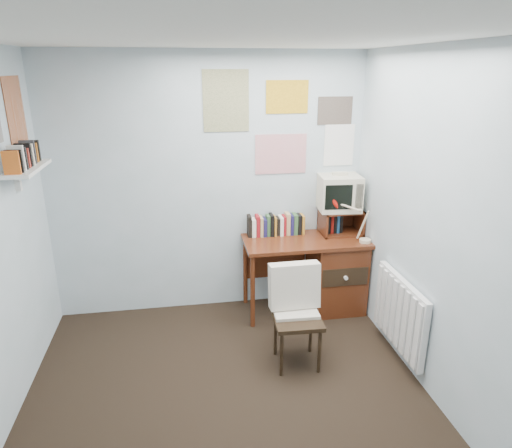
# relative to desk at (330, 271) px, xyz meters

# --- Properties ---
(ground) EXTENTS (3.50, 3.50, 0.00)m
(ground) POSITION_rel_desk_xyz_m (-1.17, -1.48, -0.41)
(ground) COLOR black
(ground) RESTS_ON ground
(back_wall) EXTENTS (3.00, 0.02, 2.50)m
(back_wall) POSITION_rel_desk_xyz_m (-1.17, 0.27, 0.84)
(back_wall) COLOR silver
(back_wall) RESTS_ON ground
(right_wall) EXTENTS (0.02, 3.50, 2.50)m
(right_wall) POSITION_rel_desk_xyz_m (0.33, -1.48, 0.84)
(right_wall) COLOR silver
(right_wall) RESTS_ON ground
(ceiling) EXTENTS (3.00, 3.50, 0.02)m
(ceiling) POSITION_rel_desk_xyz_m (-1.17, -1.48, 2.09)
(ceiling) COLOR white
(ceiling) RESTS_ON back_wall
(desk) EXTENTS (1.20, 0.55, 0.76)m
(desk) POSITION_rel_desk_xyz_m (0.00, 0.00, 0.00)
(desk) COLOR #5B2814
(desk) RESTS_ON ground
(desk_chair) EXTENTS (0.43, 0.41, 0.81)m
(desk_chair) POSITION_rel_desk_xyz_m (-0.57, -0.87, 0.00)
(desk_chair) COLOR black
(desk_chair) RESTS_ON ground
(desk_lamp) EXTENTS (0.29, 0.25, 0.40)m
(desk_lamp) POSITION_rel_desk_xyz_m (0.27, -0.17, 0.56)
(desk_lamp) COLOR #B6130C
(desk_lamp) RESTS_ON desk
(tv_riser) EXTENTS (0.40, 0.30, 0.25)m
(tv_riser) POSITION_rel_desk_xyz_m (0.12, 0.11, 0.48)
(tv_riser) COLOR #5B2814
(tv_riser) RESTS_ON desk
(crt_tv) EXTENTS (0.42, 0.40, 0.37)m
(crt_tv) POSITION_rel_desk_xyz_m (0.09, 0.13, 0.79)
(crt_tv) COLOR beige
(crt_tv) RESTS_ON tv_riser
(book_row) EXTENTS (0.60, 0.14, 0.22)m
(book_row) POSITION_rel_desk_xyz_m (-0.51, 0.18, 0.46)
(book_row) COLOR #5B2814
(book_row) RESTS_ON desk
(radiator) EXTENTS (0.09, 0.80, 0.60)m
(radiator) POSITION_rel_desk_xyz_m (0.29, -0.93, 0.01)
(radiator) COLOR white
(radiator) RESTS_ON right_wall
(wall_shelf) EXTENTS (0.20, 0.62, 0.24)m
(wall_shelf) POSITION_rel_desk_xyz_m (-2.57, -0.38, 1.21)
(wall_shelf) COLOR white
(wall_shelf) RESTS_ON left_wall
(posters_back) EXTENTS (1.20, 0.01, 0.90)m
(posters_back) POSITION_rel_desk_xyz_m (-0.47, 0.26, 1.44)
(posters_back) COLOR white
(posters_back) RESTS_ON back_wall
(posters_left) EXTENTS (0.01, 0.70, 0.60)m
(posters_left) POSITION_rel_desk_xyz_m (-2.67, -0.38, 1.59)
(posters_left) COLOR white
(posters_left) RESTS_ON left_wall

